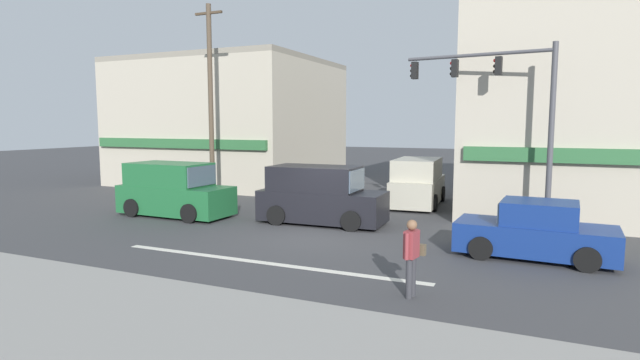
{
  "coord_description": "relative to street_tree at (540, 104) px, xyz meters",
  "views": [
    {
      "loc": [
        6.58,
        -14.64,
        3.66
      ],
      "look_at": [
        -0.8,
        2.0,
        1.6
      ],
      "focal_mm": 28.0,
      "sensor_mm": 36.0,
      "label": 1
    }
  ],
  "objects": [
    {
      "name": "utility_pole_far_right",
      "position": [
        1.88,
        1.72,
        -0.18
      ],
      "size": [
        1.4,
        0.22,
        8.16
      ],
      "color": "brown",
      "rests_on": "ground"
    },
    {
      "name": "van_waiting_far",
      "position": [
        -4.89,
        0.99,
        -3.4
      ],
      "size": [
        2.26,
        4.71,
        2.11
      ],
      "color": "#B7B29E",
      "rests_on": "ground"
    },
    {
      "name": "sedan_crossing_rightbound",
      "position": [
        0.07,
        -6.55,
        -3.7
      ],
      "size": [
        4.18,
        2.03,
        1.58
      ],
      "color": "navy",
      "rests_on": "ground"
    },
    {
      "name": "ground_plane",
      "position": [
        -6.47,
        -6.46,
        -4.41
      ],
      "size": [
        120.0,
        120.0,
        0.0
      ],
      "primitive_type": "plane",
      "color": "#3D3D3F"
    },
    {
      "name": "traffic_light_mast",
      "position": [
        -0.92,
        -3.52,
        -0.11
      ],
      "size": [
        4.86,
        0.76,
        6.2
      ],
      "color": "#47474C",
      "rests_on": "ground"
    },
    {
      "name": "van_crossing_center",
      "position": [
        -7.25,
        -4.52,
        -3.4
      ],
      "size": [
        4.66,
        2.15,
        2.11
      ],
      "color": "black",
      "rests_on": "ground"
    },
    {
      "name": "lane_marking_stripe",
      "position": [
        -6.47,
        -9.96,
        -4.41
      ],
      "size": [
        9.0,
        0.24,
        0.01
      ],
      "primitive_type": "cube",
      "color": "silver",
      "rests_on": "ground"
    },
    {
      "name": "van_crossing_leftbound",
      "position": [
        -13.19,
        -5.51,
        -3.4
      ],
      "size": [
        4.64,
        2.12,
        2.11
      ],
      "color": "#1E6033",
      "rests_on": "ground"
    },
    {
      "name": "pedestrian_foreground_with_bag",
      "position": [
        -2.28,
        -10.96,
        -3.46
      ],
      "size": [
        0.38,
        0.67,
        1.67
      ],
      "color": "#333338",
      "rests_on": "ground"
    },
    {
      "name": "building_left_block",
      "position": [
        -17.8,
        5.41,
        -0.67
      ],
      "size": [
        11.66,
        10.27,
        7.47
      ],
      "color": "#B7AD99",
      "rests_on": "ground"
    },
    {
      "name": "sidewalk_curb",
      "position": [
        -6.47,
        -14.96,
        -4.33
      ],
      "size": [
        40.0,
        5.0,
        0.16
      ],
      "primitive_type": "cube",
      "color": "gray",
      "rests_on": "ground"
    },
    {
      "name": "utility_pole_near_left",
      "position": [
        -13.67,
        -2.26,
        0.21
      ],
      "size": [
        1.4,
        0.22,
        8.94
      ],
      "color": "brown",
      "rests_on": "ground"
    },
    {
      "name": "street_tree",
      "position": [
        0.0,
        0.0,
        0.0
      ],
      "size": [
        3.91,
        3.91,
        6.38
      ],
      "color": "#4C3823",
      "rests_on": "ground"
    }
  ]
}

